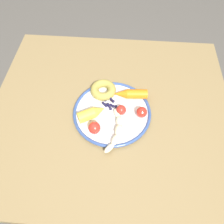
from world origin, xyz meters
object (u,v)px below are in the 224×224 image
at_px(plate, 112,112).
at_px(donut, 103,90).
at_px(tomato_near, 121,110).
at_px(carrot_yellow, 92,113).
at_px(tomato_far, 94,128).
at_px(dining_table, 111,123).
at_px(tomato_mid, 142,112).
at_px(banana, 117,130).
at_px(blueberry_pile, 110,104).
at_px(carrot_orange, 130,94).

height_order(plate, donut, donut).
xyz_separation_m(donut, tomato_near, (0.08, -0.09, 0.00)).
bearing_deg(tomato_near, donut, 129.51).
relative_size(carrot_yellow, tomato_far, 2.53).
relative_size(dining_table, tomato_far, 21.31).
bearing_deg(tomato_mid, dining_table, 166.22).
xyz_separation_m(banana, carrot_yellow, (-0.10, 0.06, 0.01)).
relative_size(dining_table, carrot_yellow, 8.42).
height_order(dining_table, tomato_mid, tomato_mid).
xyz_separation_m(blueberry_pile, tomato_mid, (0.12, -0.04, 0.01)).
height_order(donut, tomato_far, tomato_far).
bearing_deg(blueberry_pile, plate, -69.91).
bearing_deg(tomato_far, donut, 85.66).
relative_size(banana, blueberry_pile, 3.11).
xyz_separation_m(dining_table, tomato_near, (0.04, -0.02, 0.14)).
bearing_deg(tomato_mid, donut, 147.34).
bearing_deg(banana, carrot_yellow, 148.51).
height_order(dining_table, tomato_far, tomato_far).
distance_m(carrot_yellow, blueberry_pile, 0.08).
xyz_separation_m(plate, donut, (-0.04, 0.09, 0.02)).
bearing_deg(dining_table, banana, -74.51).
xyz_separation_m(blueberry_pile, tomato_far, (-0.04, -0.12, 0.01)).
distance_m(banana, donut, 0.19).
bearing_deg(blueberry_pile, banana, -73.08).
bearing_deg(carrot_orange, carrot_yellow, -143.50).
xyz_separation_m(donut, tomato_mid, (0.15, -0.10, 0.00)).
bearing_deg(plate, banana, -74.34).
xyz_separation_m(banana, tomato_far, (-0.08, -0.00, 0.01)).
distance_m(plate, carrot_orange, 0.10).
bearing_deg(tomato_near, tomato_mid, -4.01).
relative_size(banana, donut, 1.87).
bearing_deg(dining_table, carrot_yellow, -144.28).
relative_size(banana, tomato_near, 5.08).
distance_m(banana, tomato_near, 0.08).
relative_size(dining_table, tomato_mid, 23.18).
xyz_separation_m(plate, carrot_yellow, (-0.07, -0.02, 0.02)).
relative_size(tomato_near, tomato_far, 0.85).
bearing_deg(carrot_yellow, tomato_far, -73.91).
bearing_deg(dining_table, tomato_near, -29.97).
height_order(banana, carrot_orange, carrot_orange).
bearing_deg(banana, blueberry_pile, 106.92).
bearing_deg(tomato_far, carrot_yellow, 106.09).
xyz_separation_m(plate, tomato_mid, (0.11, -0.01, 0.02)).
bearing_deg(blueberry_pile, tomato_far, -110.13).
bearing_deg(carrot_yellow, carrot_orange, 36.50).
bearing_deg(tomato_mid, carrot_yellow, -173.92).
xyz_separation_m(dining_table, tomato_mid, (0.12, -0.03, 0.14)).
bearing_deg(carrot_yellow, plate, 18.99).
bearing_deg(donut, tomato_mid, -32.66).
relative_size(plate, tomato_mid, 7.34).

